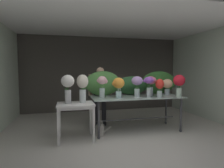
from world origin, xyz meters
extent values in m
plane|color=beige|center=(0.00, 1.97, 0.00)|extent=(8.66, 8.66, 0.00)
cube|color=#4C4742|center=(0.00, 3.93, 1.32)|extent=(5.76, 0.12, 2.65)
cube|color=silver|center=(2.88, 1.97, 1.32)|extent=(0.12, 4.05, 2.65)
cube|color=silver|center=(0.00, 1.97, 2.71)|extent=(5.88, 4.05, 0.12)
cube|color=#AFC2BC|center=(0.37, 1.41, 0.83)|extent=(2.18, 0.89, 0.02)
cylinder|color=#4C4C51|center=(-0.62, 1.07, 0.41)|extent=(0.05, 0.05, 0.82)
sphere|color=#4C4C51|center=(-0.62, 1.07, 0.03)|extent=(0.07, 0.07, 0.07)
cylinder|color=#4C4C51|center=(1.36, 1.07, 0.41)|extent=(0.05, 0.05, 0.82)
sphere|color=#4C4C51|center=(1.36, 1.07, 0.03)|extent=(0.07, 0.07, 0.07)
cylinder|color=#4C4C51|center=(-0.62, 1.76, 0.41)|extent=(0.05, 0.05, 0.82)
sphere|color=#4C4C51|center=(-0.62, 1.76, 0.03)|extent=(0.07, 0.07, 0.07)
cylinder|color=#4C4C51|center=(1.36, 1.76, 0.41)|extent=(0.05, 0.05, 0.82)
sphere|color=#4C4C51|center=(1.36, 1.76, 0.03)|extent=(0.07, 0.07, 0.07)
cylinder|color=#4C4C51|center=(0.37, 1.41, 0.29)|extent=(1.98, 0.03, 0.03)
cube|color=white|center=(-1.10, 1.13, 0.77)|extent=(0.77, 0.59, 0.03)
cube|color=white|center=(-1.10, 1.13, 0.72)|extent=(0.71, 0.53, 0.06)
cube|color=white|center=(-1.44, 0.87, 0.38)|extent=(0.05, 0.05, 0.75)
cube|color=white|center=(-0.76, 0.87, 0.38)|extent=(0.05, 0.05, 0.75)
cube|color=white|center=(-1.44, 1.38, 0.38)|extent=(0.05, 0.05, 0.75)
cube|color=white|center=(-0.76, 1.38, 0.38)|extent=(0.05, 0.05, 0.75)
cylinder|color=#232328|center=(-0.51, 2.03, 0.42)|extent=(0.12, 0.12, 0.84)
cylinder|color=#232328|center=(-0.32, 2.03, 0.42)|extent=(0.12, 0.12, 0.84)
cube|color=#999EA8|center=(-0.42, 2.03, 1.10)|extent=(0.44, 0.22, 0.53)
cube|color=black|center=(-0.42, 1.91, 1.06)|extent=(0.37, 0.02, 0.65)
cylinder|color=#D8AD8E|center=(-0.68, 2.03, 1.09)|extent=(0.09, 0.09, 0.55)
cylinder|color=#D8AD8E|center=(-0.15, 2.03, 1.09)|extent=(0.09, 0.09, 0.55)
sphere|color=#D8AD8E|center=(-0.42, 2.03, 1.46)|extent=(0.20, 0.20, 0.20)
ellipsoid|color=black|center=(-0.42, 2.05, 1.52)|extent=(0.15, 0.15, 0.09)
ellipsoid|color=#477F3D|center=(-0.40, 1.74, 1.15)|extent=(0.89, 0.25, 0.61)
ellipsoid|color=#28562D|center=(0.36, 1.74, 1.08)|extent=(0.86, 0.25, 0.47)
ellipsoid|color=#2D6028|center=(1.12, 1.74, 1.14)|extent=(0.98, 0.24, 0.60)
cylinder|color=silver|center=(0.35, 1.34, 0.94)|extent=(0.13, 0.13, 0.19)
cylinder|color=#9EBCB2|center=(0.35, 1.34, 0.89)|extent=(0.12, 0.12, 0.08)
cylinder|color=#2D6028|center=(0.37, 1.34, 1.01)|extent=(0.01, 0.01, 0.31)
cylinder|color=#2D6028|center=(0.34, 1.37, 1.01)|extent=(0.01, 0.01, 0.31)
cylinder|color=#2D6028|center=(0.33, 1.32, 1.01)|extent=(0.01, 0.01, 0.31)
ellipsoid|color=#B28ED1|center=(0.35, 1.34, 1.23)|extent=(0.27, 0.27, 0.21)
sphere|color=#B28ED1|center=(0.44, 1.36, 1.23)|extent=(0.09, 0.09, 0.09)
ellipsoid|color=#2D6028|center=(0.35, 1.32, 1.06)|extent=(0.10, 0.04, 0.03)
cylinder|color=silver|center=(0.73, 1.42, 0.95)|extent=(0.13, 0.13, 0.22)
cylinder|color=#9EBCB2|center=(0.73, 1.42, 0.89)|extent=(0.12, 0.12, 0.09)
cylinder|color=#2D6028|center=(0.76, 1.42, 1.01)|extent=(0.01, 0.01, 0.31)
cylinder|color=#2D6028|center=(0.72, 1.44, 1.01)|extent=(0.01, 0.01, 0.31)
cylinder|color=#2D6028|center=(0.72, 1.41, 1.01)|extent=(0.01, 0.01, 0.31)
ellipsoid|color=pink|center=(0.73, 1.42, 1.23)|extent=(0.29, 0.29, 0.20)
sphere|color=pink|center=(0.82, 1.44, 1.23)|extent=(0.06, 0.06, 0.06)
cylinder|color=silver|center=(0.58, 1.19, 0.96)|extent=(0.09, 0.09, 0.23)
cylinder|color=#9EBCB2|center=(0.58, 1.19, 0.89)|extent=(0.09, 0.09, 0.09)
cylinder|color=#28562D|center=(0.61, 1.20, 1.03)|extent=(0.01, 0.01, 0.35)
cylinder|color=#28562D|center=(0.57, 1.21, 1.03)|extent=(0.01, 0.01, 0.35)
cylinder|color=#28562D|center=(0.57, 1.18, 1.03)|extent=(0.01, 0.01, 0.35)
ellipsoid|color=purple|center=(0.58, 1.19, 1.25)|extent=(0.22, 0.22, 0.15)
sphere|color=purple|center=(0.48, 1.21, 1.23)|extent=(0.07, 0.07, 0.07)
sphere|color=purple|center=(0.68, 1.19, 1.25)|extent=(0.06, 0.06, 0.06)
cylinder|color=silver|center=(0.85, 1.17, 0.92)|extent=(0.12, 0.12, 0.15)
cylinder|color=#9EBCB2|center=(0.85, 1.17, 0.88)|extent=(0.11, 0.11, 0.06)
cylinder|color=#477F3D|center=(0.88, 1.17, 0.97)|extent=(0.01, 0.01, 0.23)
cylinder|color=#477F3D|center=(0.84, 1.19, 0.97)|extent=(0.01, 0.01, 0.23)
cylinder|color=#477F3D|center=(0.84, 1.15, 0.97)|extent=(0.01, 0.01, 0.23)
ellipsoid|color=red|center=(0.85, 1.17, 1.16)|extent=(0.20, 0.20, 0.24)
sphere|color=red|center=(0.80, 1.16, 1.12)|extent=(0.09, 0.09, 0.09)
sphere|color=red|center=(0.91, 1.18, 1.16)|extent=(0.08, 0.08, 0.08)
cylinder|color=silver|center=(-0.49, 1.34, 0.96)|extent=(0.12, 0.12, 0.23)
cylinder|color=#9EBCB2|center=(-0.49, 1.34, 0.89)|extent=(0.11, 0.11, 0.10)
cylinder|color=#477F3D|center=(-0.47, 1.34, 1.02)|extent=(0.01, 0.01, 0.34)
cylinder|color=#477F3D|center=(-0.50, 1.36, 1.02)|extent=(0.01, 0.01, 0.34)
cylinder|color=#477F3D|center=(-0.51, 1.33, 1.02)|extent=(0.01, 0.01, 0.34)
ellipsoid|color=#EFB2BC|center=(-0.49, 1.34, 1.25)|extent=(0.21, 0.21, 0.19)
sphere|color=#EFB2BC|center=(-0.57, 1.37, 1.24)|extent=(0.09, 0.09, 0.09)
sphere|color=#EFB2BC|center=(-0.42, 1.32, 1.23)|extent=(0.11, 0.11, 0.11)
ellipsoid|color=#477F3D|center=(-0.49, 1.34, 1.09)|extent=(0.09, 0.10, 0.03)
cylinder|color=silver|center=(-0.13, 1.25, 0.92)|extent=(0.13, 0.13, 0.16)
cylinder|color=#9EBCB2|center=(-0.13, 1.25, 0.88)|extent=(0.12, 0.12, 0.07)
cylinder|color=#387033|center=(-0.11, 1.25, 0.98)|extent=(0.01, 0.01, 0.26)
cylinder|color=#387033|center=(-0.15, 1.27, 0.98)|extent=(0.01, 0.01, 0.26)
cylinder|color=#387033|center=(-0.15, 1.23, 0.98)|extent=(0.01, 0.01, 0.26)
ellipsoid|color=orange|center=(-0.13, 1.25, 1.19)|extent=(0.27, 0.27, 0.24)
sphere|color=orange|center=(-0.23, 1.24, 1.18)|extent=(0.11, 0.11, 0.11)
ellipsoid|color=#387033|center=(-0.10, 1.28, 1.02)|extent=(0.05, 0.10, 0.03)
cylinder|color=silver|center=(1.26, 1.55, 0.92)|extent=(0.13, 0.13, 0.15)
cylinder|color=#9EBCB2|center=(1.26, 1.55, 0.88)|extent=(0.12, 0.12, 0.06)
cylinder|color=#28562D|center=(1.30, 1.55, 0.96)|extent=(0.01, 0.01, 0.20)
cylinder|color=#28562D|center=(1.24, 1.58, 0.96)|extent=(0.01, 0.01, 0.20)
cylinder|color=#28562D|center=(1.25, 1.53, 0.96)|extent=(0.01, 0.01, 0.20)
ellipsoid|color=#F4B78E|center=(1.26, 1.55, 1.13)|extent=(0.27, 0.27, 0.24)
sphere|color=#F4B78E|center=(1.17, 1.58, 1.09)|extent=(0.09, 0.09, 0.09)
cylinder|color=silver|center=(1.28, 1.05, 0.95)|extent=(0.12, 0.12, 0.22)
cylinder|color=#9EBCB2|center=(1.28, 1.05, 0.89)|extent=(0.11, 0.11, 0.09)
cylinder|color=#28562D|center=(1.30, 1.05, 1.01)|extent=(0.01, 0.01, 0.31)
cylinder|color=#28562D|center=(1.27, 1.08, 1.01)|extent=(0.01, 0.01, 0.31)
cylinder|color=#28562D|center=(1.25, 1.05, 1.01)|extent=(0.01, 0.01, 0.31)
cylinder|color=#28562D|center=(1.28, 1.03, 1.01)|extent=(0.01, 0.01, 0.31)
ellipsoid|color=red|center=(1.28, 1.05, 1.24)|extent=(0.27, 0.27, 0.26)
sphere|color=red|center=(1.21, 1.05, 1.22)|extent=(0.07, 0.07, 0.07)
sphere|color=red|center=(1.39, 1.05, 1.26)|extent=(0.09, 0.09, 0.09)
ellipsoid|color=#477F3D|center=(1.30, 1.06, 1.08)|extent=(0.10, 0.10, 0.03)
cylinder|color=silver|center=(-0.04, 1.55, 0.94)|extent=(0.10, 0.10, 0.19)
cylinder|color=#9EBCB2|center=(-0.04, 1.55, 0.89)|extent=(0.09, 0.09, 0.08)
cylinder|color=#2D6028|center=(-0.03, 1.55, 0.99)|extent=(0.01, 0.01, 0.28)
cylinder|color=#2D6028|center=(-0.04, 1.57, 0.99)|extent=(0.01, 0.01, 0.28)
cylinder|color=#2D6028|center=(-0.06, 1.55, 0.99)|extent=(0.01, 0.01, 0.28)
cylinder|color=#2D6028|center=(-0.04, 1.53, 0.99)|extent=(0.01, 0.01, 0.28)
ellipsoid|color=white|center=(-0.04, 1.55, 1.19)|extent=(0.17, 0.17, 0.20)
sphere|color=white|center=(-0.09, 1.53, 1.15)|extent=(0.05, 0.05, 0.05)
cylinder|color=silver|center=(-1.25, 1.13, 0.93)|extent=(0.13, 0.13, 0.29)
cylinder|color=#9EBCB2|center=(-1.25, 1.13, 0.85)|extent=(0.12, 0.12, 0.12)
cylinder|color=#2D6028|center=(-1.23, 1.13, 0.99)|extent=(0.01, 0.01, 0.38)
cylinder|color=#2D6028|center=(-1.26, 1.15, 0.99)|extent=(0.01, 0.01, 0.38)
cylinder|color=#2D6028|center=(-1.26, 1.10, 0.99)|extent=(0.01, 0.01, 0.38)
ellipsoid|color=white|center=(-1.25, 1.13, 1.25)|extent=(0.27, 0.27, 0.25)
sphere|color=white|center=(-1.34, 1.15, 1.24)|extent=(0.08, 0.08, 0.08)
ellipsoid|color=#387033|center=(-1.28, 1.12, 1.09)|extent=(0.10, 0.10, 0.03)
cylinder|color=silver|center=(-0.95, 1.19, 0.93)|extent=(0.14, 0.14, 0.28)
cylinder|color=#9EBCB2|center=(-0.95, 1.19, 0.85)|extent=(0.13, 0.13, 0.12)
cylinder|color=#477F3D|center=(-0.93, 1.18, 0.97)|extent=(0.01, 0.01, 0.36)
cylinder|color=#477F3D|center=(-0.96, 1.22, 0.97)|extent=(0.01, 0.01, 0.36)
cylinder|color=#477F3D|center=(-0.97, 1.18, 0.97)|extent=(0.01, 0.01, 0.36)
cylinder|color=#477F3D|center=(-0.94, 1.16, 0.97)|extent=(0.01, 0.01, 0.36)
ellipsoid|color=silver|center=(-0.95, 1.19, 1.24)|extent=(0.25, 0.25, 0.29)
sphere|color=silver|center=(-0.87, 1.18, 1.28)|extent=(0.08, 0.08, 0.08)
ellipsoid|color=#387033|center=(-0.91, 1.18, 1.09)|extent=(0.11, 0.08, 0.03)
cylinder|color=#B7B2A8|center=(-0.56, 1.26, 0.12)|extent=(0.18, 0.18, 0.24)
cylinder|color=#B7B2A8|center=(-0.39, 1.26, 0.13)|extent=(0.18, 0.04, 0.14)
torus|color=#B7B2A8|center=(-0.56, 1.26, 0.28)|extent=(0.13, 0.02, 0.13)
camera|label=1|loc=(-1.26, -2.85, 1.49)|focal=30.24mm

